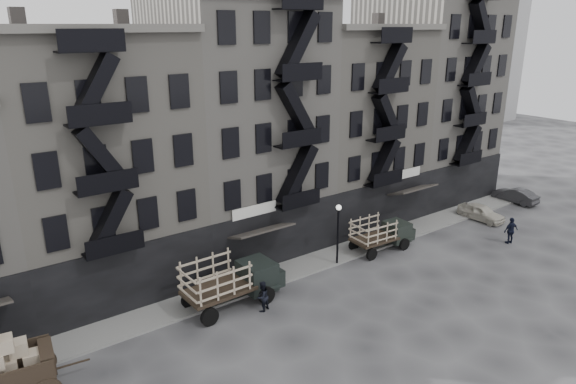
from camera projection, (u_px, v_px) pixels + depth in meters
ground at (328, 294)px, 30.75m from camera, size 140.00×140.00×0.00m
sidewalk at (291, 270)px, 33.60m from camera, size 55.00×2.50×0.15m
building_midwest at (94, 164)px, 30.29m from camera, size 10.00×11.35×16.20m
building_center at (239, 128)px, 35.61m from camera, size 10.00×11.35×18.20m
building_mideast at (345, 126)px, 41.56m from camera, size 10.00×11.35×16.20m
building_east at (427, 98)px, 46.73m from camera, size 10.00×11.35×19.20m
lamp_post at (338, 226)px, 33.56m from camera, size 0.36×0.36×4.28m
stake_truck_west at (231, 278)px, 29.07m from camera, size 6.04×2.61×3.00m
stake_truck_east at (382, 231)px, 36.35m from camera, size 5.06×2.32×2.48m
car_east at (481, 212)px, 42.12m from camera, size 1.66×3.91×1.32m
car_far at (515, 195)px, 46.33m from camera, size 1.41×3.96×1.30m
pedestrian_mid at (262, 296)px, 28.67m from camera, size 1.03×0.91×1.79m
policeman at (511, 231)px, 37.51m from camera, size 1.27×0.79×2.01m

